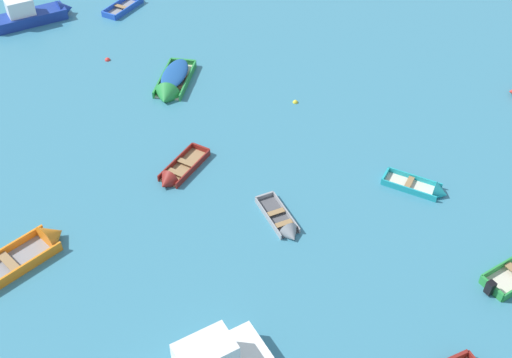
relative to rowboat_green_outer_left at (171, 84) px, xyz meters
The scene contains 9 objects.
rowboat_green_outer_left is the anchor object (origin of this frame).
rowboat_blue_far_right 11.80m from the rowboat_green_outer_left, 122.85° to the left, with size 2.19×3.87×1.16m.
rowboat_turquoise_far_back 16.28m from the rowboat_green_outer_left, 21.07° to the right, with size 3.35×1.81×0.99m.
rowboat_orange_back_row_right 13.72m from the rowboat_green_outer_left, 97.45° to the right, with size 3.59×4.62×1.44m.
rowboat_grey_distant_center 13.26m from the rowboat_green_outer_left, 48.29° to the right, with size 2.72×3.13×0.92m.
rowboat_maroon_back_row_center 8.09m from the rowboat_green_outer_left, 70.75° to the right, with size 2.08×3.70×1.05m.
motor_launch_deep_blue_midfield_left 13.33m from the rowboat_green_outer_left, 153.43° to the left, with size 5.01×4.78×2.13m.
mooring_buoy_near_foreground 5.53m from the rowboat_green_outer_left, 156.21° to the left, with size 0.35×0.35×0.35m, color red.
mooring_buoy_trailing 7.48m from the rowboat_green_outer_left, ahead, with size 0.31×0.31×0.31m, color yellow.
Camera 1 is at (5.26, -1.78, 21.47)m, focal length 44.75 mm.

